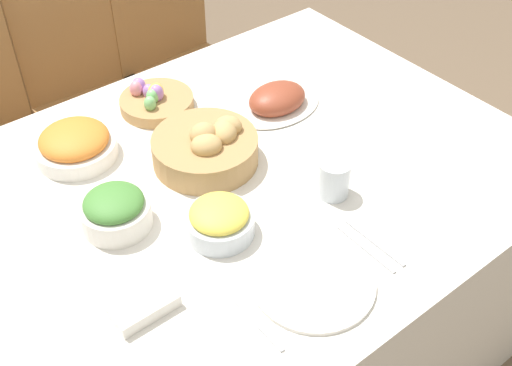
% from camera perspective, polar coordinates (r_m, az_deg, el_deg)
% --- Properties ---
extents(ground_plane, '(12.00, 12.00, 0.00)m').
position_cam_1_polar(ground_plane, '(2.21, -1.15, -14.43)').
color(ground_plane, brown).
extents(dining_table, '(1.52, 1.15, 0.77)m').
position_cam_1_polar(dining_table, '(1.90, -1.31, -8.00)').
color(dining_table, white).
rests_on(dining_table, ground).
extents(chair_far_center, '(0.44, 0.44, 0.97)m').
position_cam_1_polar(chair_far_center, '(2.45, -14.14, 7.84)').
color(chair_far_center, olive).
rests_on(chair_far_center, ground).
extents(chair_far_right, '(0.44, 0.44, 0.97)m').
position_cam_1_polar(chair_far_right, '(2.59, -6.63, 10.93)').
color(chair_far_right, olive).
rests_on(chair_far_right, ground).
extents(sideboard, '(1.24, 0.44, 0.97)m').
position_cam_1_polar(sideboard, '(3.11, -20.36, 13.45)').
color(sideboard, brown).
rests_on(sideboard, ground).
extents(bread_basket, '(0.27, 0.27, 0.12)m').
position_cam_1_polar(bread_basket, '(1.65, -4.41, 3.20)').
color(bread_basket, '#AD8451').
rests_on(bread_basket, dining_table).
extents(egg_basket, '(0.21, 0.21, 0.08)m').
position_cam_1_polar(egg_basket, '(1.87, -8.97, 7.31)').
color(egg_basket, '#AD8451').
rests_on(egg_basket, dining_table).
extents(ham_platter, '(0.27, 0.19, 0.08)m').
position_cam_1_polar(ham_platter, '(1.85, 1.89, 7.37)').
color(ham_platter, silver).
rests_on(ham_platter, dining_table).
extents(carrot_bowl, '(0.21, 0.21, 0.09)m').
position_cam_1_polar(carrot_bowl, '(1.73, -15.78, 3.35)').
color(carrot_bowl, silver).
rests_on(carrot_bowl, dining_table).
extents(pineapple_bowl, '(0.16, 0.16, 0.09)m').
position_cam_1_polar(pineapple_bowl, '(1.46, -3.27, -3.30)').
color(pineapple_bowl, silver).
rests_on(pineapple_bowl, dining_table).
extents(green_salad_bowl, '(0.16, 0.16, 0.10)m').
position_cam_1_polar(green_salad_bowl, '(1.50, -12.41, -2.39)').
color(green_salad_bowl, silver).
rests_on(green_salad_bowl, dining_table).
extents(dinner_plate, '(0.27, 0.27, 0.01)m').
position_cam_1_polar(dinner_plate, '(1.38, 5.12, -8.78)').
color(dinner_plate, silver).
rests_on(dinner_plate, dining_table).
extents(fork, '(0.01, 0.18, 0.00)m').
position_cam_1_polar(fork, '(1.32, -0.09, -12.19)').
color(fork, '#B7B7BC').
rests_on(fork, dining_table).
extents(knife, '(0.01, 0.18, 0.00)m').
position_cam_1_polar(knife, '(1.46, 9.71, -5.78)').
color(knife, '#B7B7BC').
rests_on(knife, dining_table).
extents(spoon, '(0.01, 0.18, 0.00)m').
position_cam_1_polar(spoon, '(1.48, 10.52, -5.24)').
color(spoon, '#B7B7BC').
rests_on(spoon, dining_table).
extents(drinking_cup, '(0.08, 0.08, 0.10)m').
position_cam_1_polar(drinking_cup, '(1.56, 6.92, 0.41)').
color(drinking_cup, silver).
rests_on(drinking_cup, dining_table).
extents(butter_dish, '(0.14, 0.08, 0.03)m').
position_cam_1_polar(butter_dish, '(1.35, -10.05, -10.59)').
color(butter_dish, silver).
rests_on(butter_dish, dining_table).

